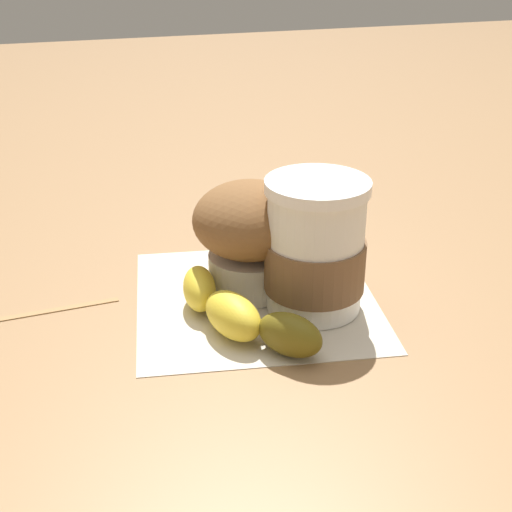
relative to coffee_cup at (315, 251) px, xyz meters
name	(u,v)px	position (x,y,z in m)	size (l,w,h in m)	color
ground_plane	(256,299)	(0.05, -0.03, -0.06)	(3.00, 3.00, 0.00)	#936D47
paper_napkin	(256,299)	(0.05, -0.03, -0.06)	(0.22, 0.22, 0.00)	beige
coffee_cup	(315,251)	(0.00, 0.00, 0.00)	(0.09, 0.09, 0.12)	white
muffin	(245,232)	(0.05, -0.05, 0.00)	(0.11, 0.11, 0.11)	white
banana	(239,312)	(0.08, 0.02, -0.04)	(0.10, 0.16, 0.04)	yellow
sugar_packet	(296,222)	(-0.05, -0.18, -0.05)	(0.05, 0.03, 0.01)	#E0B27F
wooden_stirrer	(58,309)	(0.22, -0.06, -0.06)	(0.11, 0.01, 0.00)	#9E7547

